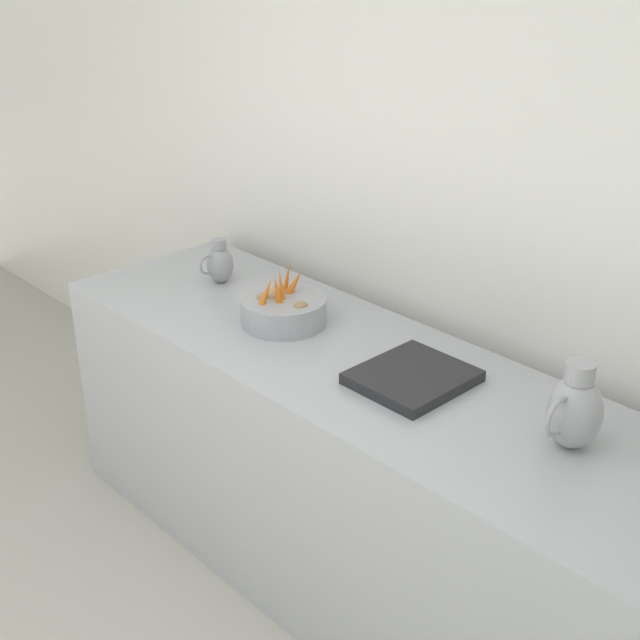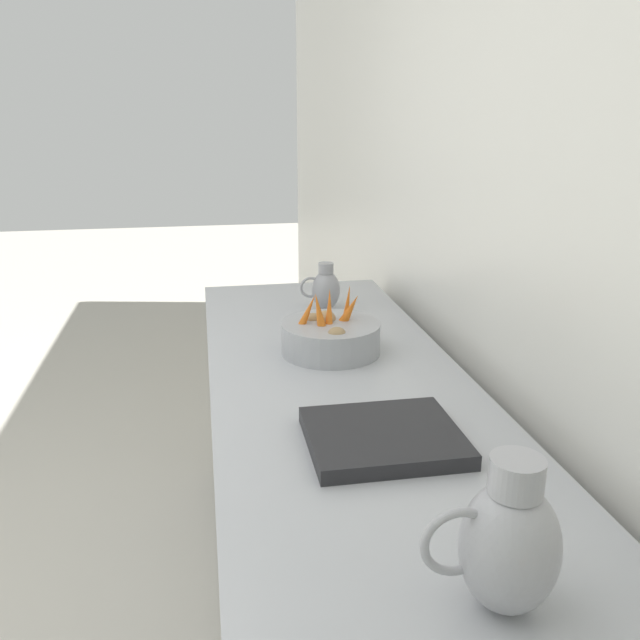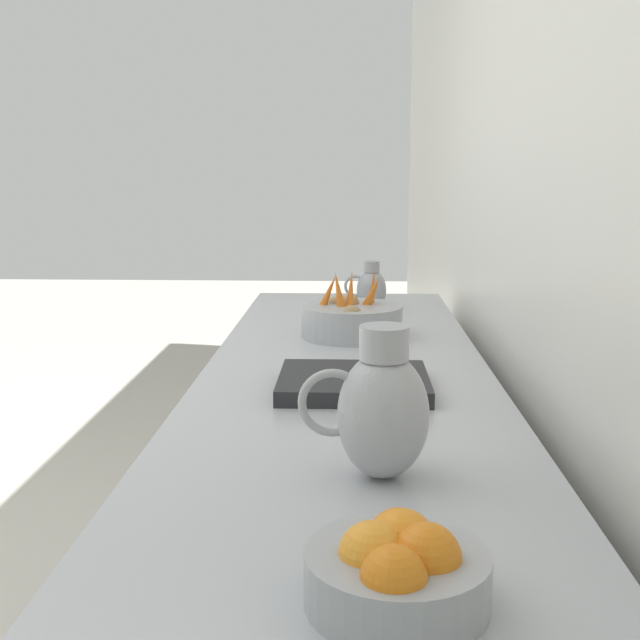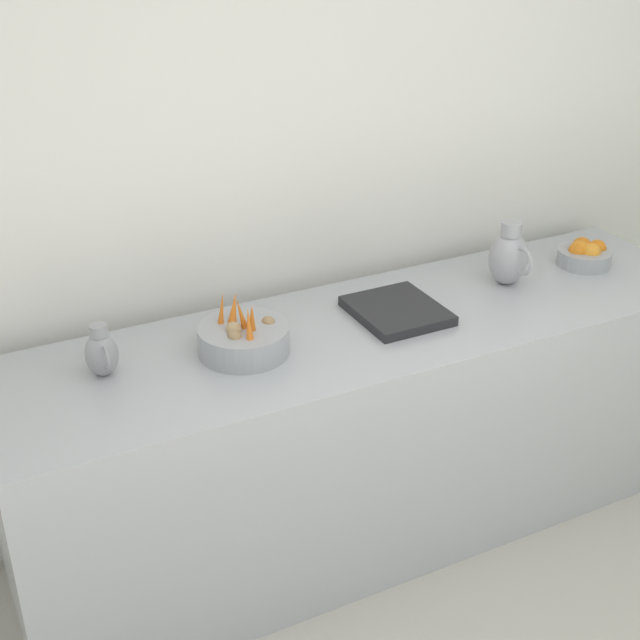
% 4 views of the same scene
% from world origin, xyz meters
% --- Properties ---
extents(tile_wall_left, '(0.10, 9.08, 3.00)m').
position_xyz_m(tile_wall_left, '(-1.95, 0.60, 1.50)').
color(tile_wall_left, white).
rests_on(tile_wall_left, ground_plane).
extents(prep_counter, '(0.73, 2.71, 0.89)m').
position_xyz_m(prep_counter, '(-1.48, 0.10, 0.45)').
color(prep_counter, '#ADAFB5').
rests_on(prep_counter, ground_plane).
extents(vegetable_colander, '(0.30, 0.30, 0.20)m').
position_xyz_m(vegetable_colander, '(-1.49, -0.40, 0.95)').
color(vegetable_colander, '#9EA0A5').
rests_on(vegetable_colander, prep_counter).
extents(metal_pitcher_tall, '(0.21, 0.15, 0.25)m').
position_xyz_m(metal_pitcher_tall, '(-1.54, 0.72, 1.01)').
color(metal_pitcher_tall, '#A3A3A8').
rests_on(metal_pitcher_tall, prep_counter).
extents(metal_pitcher_short, '(0.15, 0.11, 0.18)m').
position_xyz_m(metal_pitcher_short, '(-1.56, -0.85, 0.97)').
color(metal_pitcher_short, '#939399').
rests_on(metal_pitcher_short, prep_counter).
extents(counter_sink_basin, '(0.34, 0.30, 0.04)m').
position_xyz_m(counter_sink_basin, '(-1.49, 0.20, 0.91)').
color(counter_sink_basin, '#232326').
rests_on(counter_sink_basin, prep_counter).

